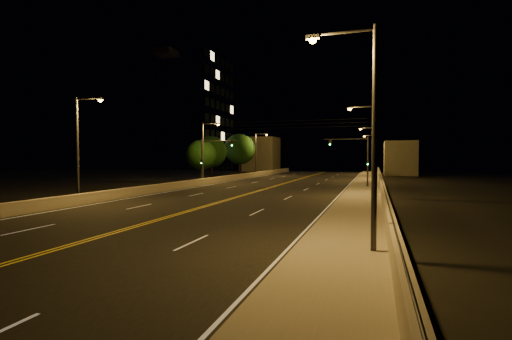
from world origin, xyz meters
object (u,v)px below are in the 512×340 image
(traffic_signal_right, at_px, (359,156))
(tree_1, at_px, (211,152))
(tree_2, at_px, (240,149))
(streetlight_1, at_px, (372,144))
(streetlight_6, at_px, (257,151))
(streetlight_0, at_px, (366,123))
(building_tower, at_px, (166,115))
(streetlight_3, at_px, (374,151))
(tree_0, at_px, (201,155))
(streetlight_5, at_px, (205,148))
(traffic_signal_left, at_px, (209,156))
(streetlight_4, at_px, (81,142))
(streetlight_2, at_px, (373,149))

(traffic_signal_right, xyz_separation_m, tree_1, (-24.35, 12.69, 0.75))
(tree_1, xyz_separation_m, tree_2, (0.82, 11.45, 0.66))
(streetlight_1, xyz_separation_m, tree_2, (-25.04, 33.94, 0.36))
(streetlight_1, relative_size, streetlight_6, 1.00)
(streetlight_0, relative_size, building_tower, 0.32)
(streetlight_1, distance_m, tree_2, 42.18)
(streetlight_1, bearing_deg, traffic_signal_right, 98.81)
(streetlight_0, distance_m, tree_1, 50.16)
(streetlight_3, height_order, tree_1, streetlight_3)
(streetlight_1, xyz_separation_m, tree_0, (-24.89, 16.79, -0.87))
(streetlight_3, bearing_deg, tree_2, -155.35)
(streetlight_5, xyz_separation_m, tree_1, (-4.47, 11.57, -0.30))
(streetlight_3, distance_m, tree_1, 34.58)
(traffic_signal_left, xyz_separation_m, building_tower, (-20.17, 22.58, 8.37))
(streetlight_6, xyz_separation_m, traffic_signal_right, (19.87, -24.05, -1.05))
(tree_2, bearing_deg, streetlight_4, -85.36)
(streetlight_1, relative_size, tree_1, 1.15)
(streetlight_6, bearing_deg, streetlight_2, -22.75)
(streetlight_0, height_order, streetlight_5, same)
(streetlight_4, xyz_separation_m, traffic_signal_right, (19.87, 20.84, -1.05))
(streetlight_0, xyz_separation_m, traffic_signal_right, (-1.52, 30.29, -1.05))
(streetlight_0, xyz_separation_m, traffic_signal_left, (-20.27, 30.29, -1.05))
(streetlight_1, relative_size, tree_0, 1.32)
(traffic_signal_right, relative_size, tree_1, 0.83)
(traffic_signal_right, distance_m, tree_2, 33.73)
(streetlight_0, height_order, traffic_signal_right, streetlight_0)
(streetlight_4, bearing_deg, streetlight_6, 90.00)
(building_tower, xyz_separation_m, tree_1, (14.58, -9.90, -7.61))
(traffic_signal_right, distance_m, building_tower, 45.77)
(streetlight_1, distance_m, traffic_signal_right, 9.97)
(building_tower, bearing_deg, traffic_signal_left, -48.23)
(streetlight_2, relative_size, tree_1, 1.15)
(tree_2, bearing_deg, tree_0, -89.49)
(streetlight_4, distance_m, traffic_signal_right, 28.82)
(streetlight_2, relative_size, traffic_signal_left, 1.39)
(streetlight_0, height_order, traffic_signal_left, streetlight_0)
(streetlight_0, bearing_deg, streetlight_3, 90.00)
(streetlight_1, relative_size, streetlight_3, 1.00)
(streetlight_0, xyz_separation_m, streetlight_6, (-21.39, 54.33, 0.00))
(streetlight_4, height_order, streetlight_5, same)
(tree_0, height_order, tree_2, tree_2)
(streetlight_0, bearing_deg, tree_2, 114.71)
(streetlight_3, height_order, traffic_signal_right, streetlight_3)
(traffic_signal_left, bearing_deg, tree_2, 101.18)
(streetlight_3, bearing_deg, streetlight_4, -110.75)
(streetlight_1, xyz_separation_m, tree_1, (-25.87, 22.49, -0.30))
(tree_0, xyz_separation_m, tree_1, (-0.97, 5.69, 0.57))
(streetlight_1, distance_m, traffic_signal_left, 22.54)
(traffic_signal_right, distance_m, tree_0, 24.40)
(streetlight_5, bearing_deg, streetlight_1, -27.03)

